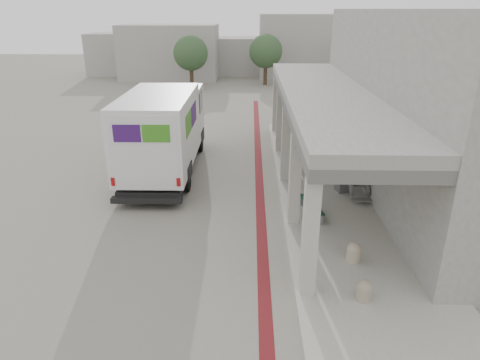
{
  "coord_description": "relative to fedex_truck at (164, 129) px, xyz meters",
  "views": [
    {
      "loc": [
        0.59,
        -12.88,
        7.0
      ],
      "look_at": [
        0.25,
        0.57,
        1.6
      ],
      "focal_mm": 32.0,
      "sensor_mm": 36.0,
      "label": 1
    }
  ],
  "objects": [
    {
      "name": "bench",
      "position": [
        6.07,
        -4.67,
        -1.56
      ],
      "size": [
        0.7,
        1.89,
        0.43
      ],
      "rotation": [
        0.0,
        0.0,
        0.16
      ],
      "color": "gray",
      "rests_on": "sidewalk"
    },
    {
      "name": "bike_lane_stripe",
      "position": [
        4.27,
        -3.65,
        -1.98
      ],
      "size": [
        0.35,
        40.0,
        0.01
      ],
      "primitive_type": "cube",
      "color": "#5E1216",
      "rests_on": "ground"
    },
    {
      "name": "fedex_truck",
      "position": [
        0.0,
        0.0,
        0.0
      ],
      "size": [
        2.82,
        8.78,
        3.74
      ],
      "rotation": [
        0.0,
        0.0,
        0.01
      ],
      "color": "black",
      "rests_on": "ground"
    },
    {
      "name": "sidewalk",
      "position": [
        7.27,
        -5.65,
        -1.93
      ],
      "size": [
        4.4,
        28.0,
        0.12
      ],
      "primitive_type": "cube",
      "color": "#9C998C",
      "rests_on": "ground"
    },
    {
      "name": "tree_left",
      "position": [
        -1.73,
        22.35,
        1.19
      ],
      "size": [
        3.2,
        3.2,
        4.8
      ],
      "color": "#38281C",
      "rests_on": "ground"
    },
    {
      "name": "ground",
      "position": [
        3.27,
        -5.65,
        -1.99
      ],
      "size": [
        120.0,
        120.0,
        0.0
      ],
      "primitive_type": "plane",
      "color": "slate",
      "rests_on": "ground"
    },
    {
      "name": "tree_mid",
      "position": [
        5.27,
        24.35,
        1.19
      ],
      "size": [
        3.2,
        3.2,
        4.8
      ],
      "color": "#38281C",
      "rests_on": "ground"
    },
    {
      "name": "transit_building",
      "position": [
        10.1,
        -1.15,
        1.41
      ],
      "size": [
        7.6,
        17.0,
        7.0
      ],
      "color": "gray",
      "rests_on": "ground"
    },
    {
      "name": "bollard_far",
      "position": [
        6.91,
        -7.69,
        -1.57
      ],
      "size": [
        0.4,
        0.4,
        0.6
      ],
      "color": "tan",
      "rests_on": "sidewalk"
    },
    {
      "name": "tree_right",
      "position": [
        13.27,
        23.35,
        1.19
      ],
      "size": [
        3.2,
        3.2,
        4.8
      ],
      "color": "#38281C",
      "rests_on": "ground"
    },
    {
      "name": "bollard_near",
      "position": [
        6.76,
        -9.49,
        -1.58
      ],
      "size": [
        0.38,
        0.38,
        0.57
      ],
      "color": "gray",
      "rests_on": "sidewalk"
    },
    {
      "name": "distant_backdrop",
      "position": [
        0.43,
        30.24,
        0.71
      ],
      "size": [
        28.0,
        10.0,
        6.5
      ],
      "color": "gray",
      "rests_on": "ground"
    },
    {
      "name": "utility_cabinet",
      "position": [
        7.57,
        -2.49,
        -1.43
      ],
      "size": [
        0.52,
        0.62,
        0.89
      ],
      "primitive_type": "cube",
      "rotation": [
        0.0,
        0.0,
        0.25
      ],
      "color": "slate",
      "rests_on": "sidewalk"
    }
  ]
}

